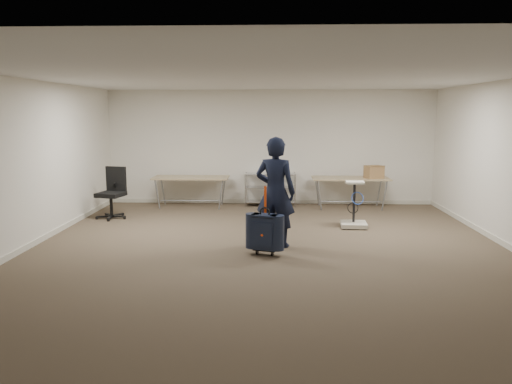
{
  "coord_description": "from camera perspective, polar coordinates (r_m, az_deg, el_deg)",
  "views": [
    {
      "loc": [
        0.09,
        -7.82,
        2.24
      ],
      "look_at": [
        -0.21,
        0.3,
        0.95
      ],
      "focal_mm": 35.0,
      "sensor_mm": 36.0,
      "label": 1
    }
  ],
  "objects": [
    {
      "name": "ground",
      "position": [
        8.13,
        1.39,
        -6.98
      ],
      "size": [
        9.0,
        9.0,
        0.0
      ],
      "primitive_type": "plane",
      "color": "#4C3F2E",
      "rests_on": "ground"
    },
    {
      "name": "room_shell",
      "position": [
        9.46,
        1.49,
        -4.38
      ],
      "size": [
        8.0,
        9.0,
        9.0
      ],
      "color": "white",
      "rests_on": "ground"
    },
    {
      "name": "folding_table_left",
      "position": [
        12.04,
        -7.45,
        1.48
      ],
      "size": [
        1.8,
        0.75,
        0.73
      ],
      "color": "#907D58",
      "rests_on": "ground"
    },
    {
      "name": "folding_table_right",
      "position": [
        12.01,
        10.74,
        1.38
      ],
      "size": [
        1.8,
        0.75,
        0.73
      ],
      "color": "#907D58",
      "rests_on": "ground"
    },
    {
      "name": "wire_shelf",
      "position": [
        12.15,
        1.64,
        0.5
      ],
      "size": [
        1.22,
        0.47,
        0.8
      ],
      "color": "#B7B9BE",
      "rests_on": "ground"
    },
    {
      "name": "person",
      "position": [
        8.36,
        2.23,
        -0.01
      ],
      "size": [
        0.77,
        0.6,
        1.86
      ],
      "primitive_type": "imported",
      "rotation": [
        0.0,
        0.0,
        2.88
      ],
      "color": "black",
      "rests_on": "ground"
    },
    {
      "name": "suitcase",
      "position": [
        7.92,
        1.01,
        -4.6
      ],
      "size": [
        0.46,
        0.35,
        1.11
      ],
      "color": "#161832",
      "rests_on": "ground"
    },
    {
      "name": "office_chair",
      "position": [
        11.17,
        -16.1,
        -1.18
      ],
      "size": [
        0.66,
        0.66,
        1.09
      ],
      "color": "black",
      "rests_on": "ground"
    },
    {
      "name": "equipment_cart",
      "position": [
        10.04,
        11.13,
        -2.64
      ],
      "size": [
        0.53,
        0.53,
        0.92
      ],
      "color": "beige",
      "rests_on": "ground"
    },
    {
      "name": "cardboard_box",
      "position": [
        12.0,
        13.33,
        2.25
      ],
      "size": [
        0.47,
        0.41,
        0.29
      ],
      "primitive_type": "cube",
      "rotation": [
        0.0,
        0.0,
        0.33
      ],
      "color": "olive",
      "rests_on": "folding_table_right"
    }
  ]
}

